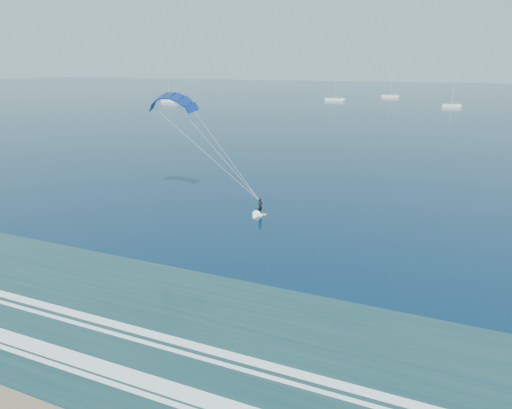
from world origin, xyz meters
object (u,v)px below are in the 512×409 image
object	(u,v)px
sailboat_2	(390,96)
sailboat_3	(451,106)
kitesurfer_rig	(212,146)
sailboat_0	(170,101)
sailboat_1	(335,99)

from	to	relation	value
sailboat_2	sailboat_3	xyz separation A→B (m)	(30.39, -46.51, -0.01)
kitesurfer_rig	sailboat_3	world-z (taller)	kitesurfer_rig
sailboat_2	sailboat_3	world-z (taller)	sailboat_2
sailboat_0	sailboat_3	bearing A→B (deg)	12.25
sailboat_0	sailboat_2	xyz separation A→B (m)	(87.89, 72.18, 0.00)
sailboat_1	sailboat_2	world-z (taller)	sailboat_1
kitesurfer_rig	sailboat_0	distance (m)	163.15
sailboat_0	sailboat_1	world-z (taller)	sailboat_1
sailboat_0	sailboat_3	distance (m)	121.03
sailboat_1	sailboat_3	world-z (taller)	sailboat_1
sailboat_1	sailboat_3	xyz separation A→B (m)	(51.64, -13.46, -0.01)
sailboat_1	sailboat_2	xyz separation A→B (m)	(21.26, 33.05, -0.01)
kitesurfer_rig	sailboat_0	world-z (taller)	kitesurfer_rig
sailboat_0	sailboat_2	world-z (taller)	sailboat_2
sailboat_0	kitesurfer_rig	bearing A→B (deg)	-54.61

